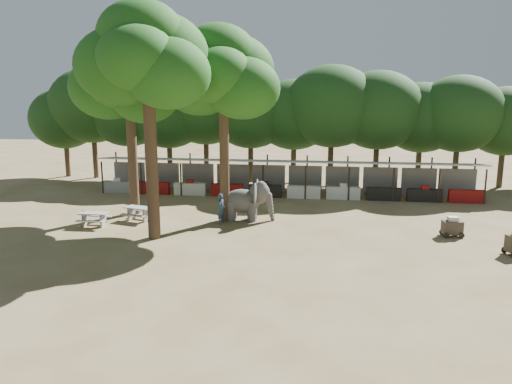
# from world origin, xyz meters

# --- Properties ---
(ground) EXTENTS (100.00, 100.00, 0.00)m
(ground) POSITION_xyz_m (0.00, 0.00, 0.00)
(ground) COLOR brown
(ground) RESTS_ON ground
(vendor_stalls) EXTENTS (28.00, 2.99, 2.80)m
(vendor_stalls) POSITION_xyz_m (-0.00, 13.84, 1.18)
(vendor_stalls) COLOR #96979D
(vendor_stalls) RESTS_ON ground
(yard_tree_left) EXTENTS (7.10, 6.90, 11.02)m
(yard_tree_left) POSITION_xyz_m (-9.13, 7.19, 8.20)
(yard_tree_left) COLOR #332316
(yard_tree_left) RESTS_ON ground
(yard_tree_center) EXTENTS (7.10, 6.90, 12.04)m
(yard_tree_center) POSITION_xyz_m (-6.13, 2.19, 9.21)
(yard_tree_center) COLOR #332316
(yard_tree_center) RESTS_ON ground
(yard_tree_back) EXTENTS (7.10, 6.90, 11.36)m
(yard_tree_back) POSITION_xyz_m (-3.13, 6.19, 8.54)
(yard_tree_back) COLOR #332316
(yard_tree_back) RESTS_ON ground
(backdrop_trees) EXTENTS (46.46, 5.95, 8.33)m
(backdrop_trees) POSITION_xyz_m (0.00, 19.00, 5.51)
(backdrop_trees) COLOR #332316
(backdrop_trees) RESTS_ON ground
(elephant) EXTENTS (3.11, 2.39, 2.39)m
(elephant) POSITION_xyz_m (-1.65, 6.32, 1.19)
(elephant) COLOR #423F40
(elephant) RESTS_ON ground
(handler) EXTENTS (0.60, 0.74, 1.79)m
(handler) POSITION_xyz_m (-3.07, 5.29, 0.89)
(handler) COLOR #26384C
(handler) RESTS_ON ground
(picnic_table_near) EXTENTS (1.64, 1.49, 0.80)m
(picnic_table_near) POSITION_xyz_m (-10.18, 3.74, 0.53)
(picnic_table_near) COLOR gray
(picnic_table_near) RESTS_ON ground
(picnic_table_far) EXTENTS (1.99, 1.88, 0.83)m
(picnic_table_far) POSITION_xyz_m (-8.09, 5.30, 0.54)
(picnic_table_far) COLOR gray
(picnic_table_far) RESTS_ON ground
(cart_back) EXTENTS (1.19, 0.85, 1.08)m
(cart_back) POSITION_xyz_m (9.62, 4.37, 0.54)
(cart_back) COLOR #312A22
(cart_back) RESTS_ON ground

